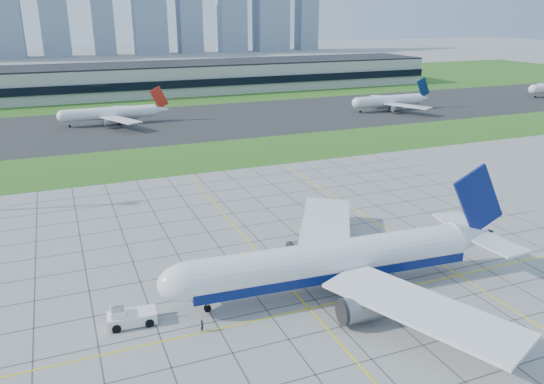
{
  "coord_description": "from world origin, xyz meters",
  "views": [
    {
      "loc": [
        -41.43,
        -63.94,
        41.94
      ],
      "look_at": [
        -2.32,
        31.2,
        7.0
      ],
      "focal_mm": 35.0,
      "sensor_mm": 36.0,
      "label": 1
    }
  ],
  "objects_px": {
    "airliner": "(335,261)",
    "distant_jet_1": "(112,113)",
    "pushback_tug": "(129,317)",
    "distant_jet_2": "(390,101)",
    "crew_near": "(202,326)"
  },
  "relations": [
    {
      "from": "pushback_tug",
      "to": "distant_jet_2",
      "type": "relative_size",
      "value": 0.23
    },
    {
      "from": "distant_jet_1",
      "to": "distant_jet_2",
      "type": "bearing_deg",
      "value": -7.33
    },
    {
      "from": "airliner",
      "to": "distant_jet_1",
      "type": "xyz_separation_m",
      "value": [
        -17.17,
        149.54,
        -0.59
      ]
    },
    {
      "from": "distant_jet_2",
      "to": "distant_jet_1",
      "type": "bearing_deg",
      "value": 172.67
    },
    {
      "from": "distant_jet_1",
      "to": "distant_jet_2",
      "type": "xyz_separation_m",
      "value": [
        118.87,
        -15.3,
        -0.0
      ]
    },
    {
      "from": "pushback_tug",
      "to": "distant_jet_1",
      "type": "bearing_deg",
      "value": 88.18
    },
    {
      "from": "airliner",
      "to": "distant_jet_2",
      "type": "height_order",
      "value": "airliner"
    },
    {
      "from": "airliner",
      "to": "distant_jet_2",
      "type": "relative_size",
      "value": 1.4
    },
    {
      "from": "airliner",
      "to": "distant_jet_1",
      "type": "relative_size",
      "value": 1.4
    },
    {
      "from": "distant_jet_1",
      "to": "crew_near",
      "type": "bearing_deg",
      "value": -91.99
    },
    {
      "from": "pushback_tug",
      "to": "distant_jet_1",
      "type": "xyz_separation_m",
      "value": [
        14.33,
        147.29,
        3.27
      ]
    },
    {
      "from": "crew_near",
      "to": "distant_jet_1",
      "type": "bearing_deg",
      "value": 26.95
    },
    {
      "from": "pushback_tug",
      "to": "distant_jet_1",
      "type": "height_order",
      "value": "distant_jet_1"
    },
    {
      "from": "crew_near",
      "to": "distant_jet_1",
      "type": "relative_size",
      "value": 0.04
    },
    {
      "from": "pushback_tug",
      "to": "airliner",
      "type": "bearing_deg",
      "value": -0.34
    }
  ]
}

